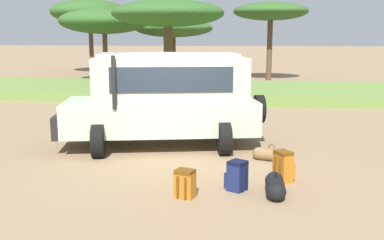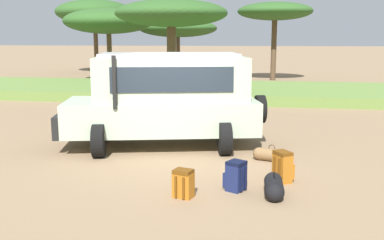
{
  "view_description": "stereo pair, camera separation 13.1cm",
  "coord_description": "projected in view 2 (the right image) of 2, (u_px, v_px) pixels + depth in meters",
  "views": [
    {
      "loc": [
        2.0,
        -10.51,
        2.81
      ],
      "look_at": [
        0.49,
        -0.71,
        1.0
      ],
      "focal_mm": 42.0,
      "sensor_mm": 36.0,
      "label": 1
    },
    {
      "loc": [
        2.13,
        -10.49,
        2.81
      ],
      "look_at": [
        0.49,
        -0.71,
        1.0
      ],
      "focal_mm": 42.0,
      "sensor_mm": 36.0,
      "label": 2
    }
  ],
  "objects": [
    {
      "name": "acacia_tree_left_mid",
      "position": [
        108.0,
        21.0,
        28.66
      ],
      "size": [
        5.83,
        5.13,
        4.71
      ],
      "color": "brown",
      "rests_on": "ground_plane"
    },
    {
      "name": "duffel_bag_soft_canvas",
      "position": [
        272.0,
        155.0,
        10.39
      ],
      "size": [
        0.87,
        0.45,
        0.4
      ],
      "color": "brown",
      "rests_on": "ground_plane"
    },
    {
      "name": "backpack_cluster_center",
      "position": [
        283.0,
        167.0,
        8.88
      ],
      "size": [
        0.45,
        0.45,
        0.62
      ],
      "color": "#B26619",
      "rests_on": "ground_plane"
    },
    {
      "name": "backpack_near_rear_wheel",
      "position": [
        236.0,
        176.0,
        8.37
      ],
      "size": [
        0.46,
        0.43,
        0.57
      ],
      "color": "navy",
      "rests_on": "ground_plane"
    },
    {
      "name": "acacia_tree_far_right",
      "position": [
        275.0,
        12.0,
        29.73
      ],
      "size": [
        4.97,
        4.69,
        5.17
      ],
      "color": "brown",
      "rests_on": "ground_plane"
    },
    {
      "name": "duffel_bag_low_black_case",
      "position": [
        274.0,
        186.0,
        8.11
      ],
      "size": [
        0.36,
        0.98,
        0.44
      ],
      "color": "black",
      "rests_on": "ground_plane"
    },
    {
      "name": "acacia_tree_centre_back",
      "position": [
        178.0,
        28.0,
        33.51
      ],
      "size": [
        5.85,
        6.41,
        4.21
      ],
      "color": "brown",
      "rests_on": "ground_plane"
    },
    {
      "name": "acacia_tree_far_left",
      "position": [
        95.0,
        12.0,
        36.8
      ],
      "size": [
        6.31,
        6.47,
        5.92
      ],
      "color": "brown",
      "rests_on": "ground_plane"
    },
    {
      "name": "grass_bank",
      "position": [
        223.0,
        91.0,
        22.32
      ],
      "size": [
        120.0,
        7.0,
        0.44
      ],
      "color": "olive",
      "rests_on": "ground_plane"
    },
    {
      "name": "ground_plane",
      "position": [
        177.0,
        154.0,
        11.02
      ],
      "size": [
        320.0,
        320.0,
        0.0
      ],
      "primitive_type": "plane",
      "color": "#8C7051"
    },
    {
      "name": "backpack_beside_front_wheel",
      "position": [
        184.0,
        184.0,
        8.01
      ],
      "size": [
        0.4,
        0.41,
        0.51
      ],
      "color": "#B26619",
      "rests_on": "ground_plane"
    },
    {
      "name": "acacia_tree_right_mid",
      "position": [
        171.0,
        14.0,
        21.05
      ],
      "size": [
        5.32,
        4.81,
        4.6
      ],
      "color": "brown",
      "rests_on": "ground_plane"
    },
    {
      "name": "safari_vehicle",
      "position": [
        166.0,
        98.0,
        11.61
      ],
      "size": [
        5.48,
        3.44,
        2.44
      ],
      "color": "#B2C6A8",
      "rests_on": "ground_plane"
    }
  ]
}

